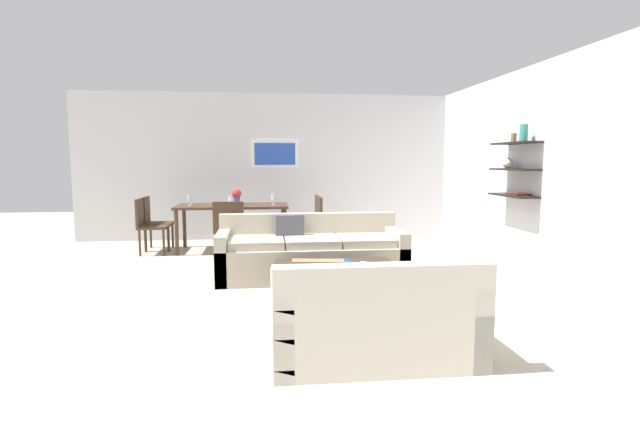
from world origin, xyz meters
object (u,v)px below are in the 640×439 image
object	(u,v)px
dining_chair_right_near	(313,220)
wine_glass_left_far	(191,197)
wine_glass_left_near	(189,198)
dining_table	(232,209)
loveseat_white	(372,319)
decorative_bowl	(337,265)
dining_chair_left_far	(153,219)
dining_chair_right_far	(311,217)
sofa_beige	(311,254)
candle_jar	(363,266)
dining_chair_foot	(229,226)
centerpiece_vase	(236,195)
wine_glass_foot	(231,199)
wine_glass_right_near	(274,198)
coffee_table	(338,286)
wine_glass_right_far	(273,197)
dining_chair_left_near	(148,222)

from	to	relation	value
dining_chair_right_near	wine_glass_left_far	size ratio (longest dim) A/B	5.07
wine_glass_left_near	dining_table	bearing A→B (deg)	9.15
loveseat_white	decorative_bowl	size ratio (longest dim) A/B	3.99
dining_chair_left_far	dining_chair_right_far	bearing A→B (deg)	0.00
sofa_beige	candle_jar	xyz separation A→B (m)	(0.40, -1.35, 0.13)
dining_chair_left_far	dining_chair_foot	world-z (taller)	same
loveseat_white	candle_jar	xyz separation A→B (m)	(0.19, 1.23, 0.13)
candle_jar	centerpiece_vase	xyz separation A→B (m)	(-1.42, 3.35, 0.48)
dining_table	wine_glass_foot	distance (m)	0.42
dining_chair_foot	centerpiece_vase	bearing A→B (deg)	84.97
wine_glass_right_near	wine_glass_left_far	distance (m)	1.36
coffee_table	wine_glass_right_near	distance (m)	3.26
loveseat_white	wine_glass_left_far	bearing A→B (deg)	112.70
wine_glass_right_near	wine_glass_foot	bearing A→B (deg)	-158.20
wine_glass_foot	dining_table	bearing A→B (deg)	90.00
wine_glass_right_far	centerpiece_vase	size ratio (longest dim) A/B	0.63
wine_glass_foot	dining_chair_foot	bearing A→B (deg)	-90.00
decorative_bowl	wine_glass_right_far	xyz separation A→B (m)	(-0.57, 3.38, 0.45)
dining_table	dining_chair_right_near	world-z (taller)	dining_chair_right_near
centerpiece_vase	wine_glass_right_far	bearing A→B (deg)	13.49
wine_glass_left_near	decorative_bowl	bearing A→B (deg)	-58.92
sofa_beige	dining_chair_foot	distance (m)	1.63
dining_chair_right_far	decorative_bowl	bearing A→B (deg)	-91.11
dining_chair_right_near	coffee_table	bearing A→B (deg)	-90.88
sofa_beige	dining_chair_right_far	bearing A→B (deg)	84.53
wine_glass_right_far	wine_glass_right_near	distance (m)	0.22
coffee_table	wine_glass_right_near	size ratio (longest dim) A/B	7.60
sofa_beige	decorative_bowl	world-z (taller)	sofa_beige
dining_table	dining_chair_foot	xyz separation A→B (m)	(0.00, -0.84, -0.17)
wine_glass_foot	centerpiece_vase	xyz separation A→B (m)	(0.07, 0.34, 0.04)
dining_chair_left_far	dining_chair_foot	distance (m)	1.67
loveseat_white	dining_chair_right_near	size ratio (longest dim) A/B	1.71
dining_chair_left_near	centerpiece_vase	bearing A→B (deg)	6.64
wine_glass_right_far	centerpiece_vase	world-z (taller)	centerpiece_vase
sofa_beige	dining_chair_right_near	distance (m)	1.86
dining_table	dining_chair_right_near	size ratio (longest dim) A/B	2.04
coffee_table	centerpiece_vase	size ratio (longest dim) A/B	4.65
dining_chair_left_far	dining_chair_left_near	world-z (taller)	same
dining_chair_left_near	wine_glass_left_near	xyz separation A→B (m)	(0.64, 0.09, 0.37)
dining_table	dining_chair_left_near	bearing A→B (deg)	-171.45
candle_jar	dining_table	xyz separation A→B (m)	(-1.49, 3.38, 0.25)
decorative_bowl	wine_glass_right_far	size ratio (longest dim) A/B	2.22
dining_chair_left_far	wine_glass_right_far	xyz separation A→B (m)	(1.98, -0.09, 0.36)
decorative_bowl	wine_glass_foot	xyz separation A→B (m)	(-1.24, 2.90, 0.45)
wine_glass_right_far	wine_glass_foot	bearing A→B (deg)	-144.17
coffee_table	dining_table	size ratio (longest dim) A/B	0.70
dining_chair_right_near	candle_jar	bearing A→B (deg)	-86.68
decorative_bowl	centerpiece_vase	size ratio (longest dim) A/B	1.40
wine_glass_foot	wine_glass_right_near	size ratio (longest dim) A/B	1.04
candle_jar	centerpiece_vase	distance (m)	3.67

